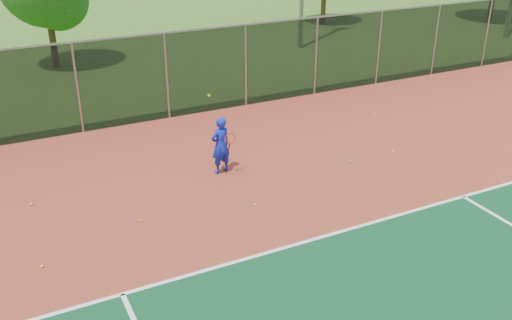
# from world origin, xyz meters

# --- Properties ---
(ground) EXTENTS (120.00, 120.00, 0.00)m
(ground) POSITION_xyz_m (0.00, 0.00, 0.00)
(ground) COLOR #35601B
(ground) RESTS_ON ground
(court_apron) EXTENTS (30.00, 20.00, 0.02)m
(court_apron) POSITION_xyz_m (0.00, 2.00, 0.01)
(court_apron) COLOR #963826
(court_apron) RESTS_ON ground
(fence_back) EXTENTS (30.00, 0.06, 3.03)m
(fence_back) POSITION_xyz_m (0.00, 12.00, 1.56)
(fence_back) COLOR black
(fence_back) RESTS_ON court_apron
(tennis_player) EXTENTS (0.67, 0.67, 2.33)m
(tennis_player) POSITION_xyz_m (-3.08, 7.17, 0.85)
(tennis_player) COLOR #1221B1
(tennis_player) RESTS_ON court_apron
(practice_ball_0) EXTENTS (0.07, 0.07, 0.07)m
(practice_ball_0) POSITION_xyz_m (3.63, 8.97, 0.06)
(practice_ball_0) COLOR #CBD418
(practice_ball_0) RESTS_ON court_apron
(practice_ball_1) EXTENTS (0.07, 0.07, 0.07)m
(practice_ball_1) POSITION_xyz_m (0.63, 6.08, 0.06)
(practice_ball_1) COLOR #CBD418
(practice_ball_1) RESTS_ON court_apron
(practice_ball_2) EXTENTS (0.07, 0.07, 0.07)m
(practice_ball_2) POSITION_xyz_m (-3.08, 5.00, 0.06)
(practice_ball_2) COLOR #CBD418
(practice_ball_2) RESTS_ON court_apron
(practice_ball_3) EXTENTS (0.07, 0.07, 0.07)m
(practice_ball_3) POSITION_xyz_m (-8.30, 4.64, 0.06)
(practice_ball_3) COLOR #CBD418
(practice_ball_3) RESTS_ON court_apron
(practice_ball_4) EXTENTS (0.07, 0.07, 0.07)m
(practice_ball_4) POSITION_xyz_m (-8.16, 7.56, 0.06)
(practice_ball_4) COLOR #CBD418
(practice_ball_4) RESTS_ON court_apron
(practice_ball_5) EXTENTS (0.07, 0.07, 0.07)m
(practice_ball_5) POSITION_xyz_m (-5.90, 5.54, 0.06)
(practice_ball_5) COLOR #CBD418
(practice_ball_5) RESTS_ON court_apron
(practice_ball_6) EXTENTS (0.07, 0.07, 0.07)m
(practice_ball_6) POSITION_xyz_m (2.14, 6.07, 0.06)
(practice_ball_6) COLOR #CBD418
(practice_ball_6) RESTS_ON court_apron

